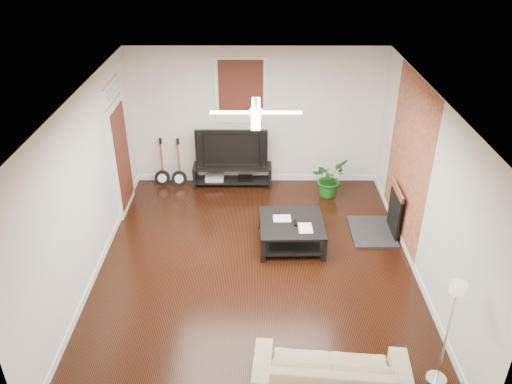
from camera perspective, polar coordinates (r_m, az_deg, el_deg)
room at (r=7.48m, az=-0.01°, el=0.19°), size 5.01×6.01×2.81m
brick_accent at (r=8.72m, az=16.61°, el=3.33°), size 0.02×2.20×2.80m
fireplace at (r=9.08m, az=14.04°, el=-1.99°), size 0.80×1.10×0.92m
window_back at (r=10.00m, az=-1.71°, el=11.23°), size 1.00×0.06×1.30m
door_left at (r=9.57m, az=-14.92°, el=4.91°), size 0.08×1.00×2.50m
tv_stand at (r=10.50m, az=-2.64°, el=1.89°), size 1.60×0.43×0.45m
tv at (r=10.24m, az=-2.71°, el=5.10°), size 1.43×0.19×0.82m
coffee_table at (r=8.66m, az=3.96°, el=-4.59°), size 1.08×1.08×0.44m
sofa at (r=6.41m, az=8.38°, el=-19.09°), size 1.89×0.88×0.54m
floor_lamp at (r=6.45m, az=20.57°, el=-14.63°), size 0.27×0.27×1.50m
potted_plant at (r=10.14m, az=8.12°, el=1.52°), size 0.86×0.88×0.74m
guitar_left at (r=10.52m, az=-10.56°, el=3.15°), size 0.34×0.26×1.00m
guitar_right at (r=10.43m, az=-8.70°, el=3.09°), size 0.36×0.29×1.00m
ceiling_fan at (r=6.98m, az=-0.01°, el=8.85°), size 1.24×1.24×0.32m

